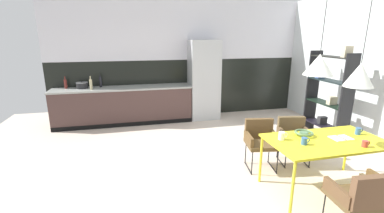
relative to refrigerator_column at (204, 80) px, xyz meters
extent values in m
plane|color=beige|center=(-0.49, -3.07, -1.00)|extent=(9.06, 9.06, 0.00)
cube|color=black|center=(-0.49, 0.36, -0.25)|extent=(6.61, 0.12, 1.50)
cube|color=silver|center=(-0.49, 0.36, 1.25)|extent=(6.61, 0.12, 1.50)
cube|color=#442F2C|center=(-2.02, 0.00, -0.57)|extent=(3.25, 0.60, 0.86)
cube|color=#949792|center=(-2.02, 0.00, -0.12)|extent=(3.28, 0.63, 0.04)
cube|color=black|center=(-2.02, -0.30, -0.95)|extent=(3.25, 0.01, 0.10)
cube|color=#ADAFB2|center=(0.00, 0.00, 0.00)|extent=(0.75, 0.60, 2.00)
cube|color=yellow|center=(0.68, -3.65, -0.27)|extent=(1.56, 0.86, 0.03)
cylinder|color=yellow|center=(-0.06, -3.26, -0.64)|extent=(0.04, 0.04, 0.71)
cylinder|color=yellow|center=(1.42, -3.26, -0.64)|extent=(0.04, 0.04, 0.71)
cylinder|color=gold|center=(-0.06, -4.04, -0.64)|extent=(0.04, 0.04, 0.71)
cube|color=brown|center=(0.78, -2.84, -0.58)|extent=(0.56, 0.55, 0.06)
cube|color=brown|center=(0.82, -2.64, -0.40)|extent=(0.46, 0.17, 0.31)
cube|color=brown|center=(0.99, -2.88, -0.48)|extent=(0.13, 0.42, 0.14)
cube|color=brown|center=(0.56, -2.79, -0.48)|extent=(0.13, 0.42, 0.14)
cylinder|color=black|center=(0.93, -3.07, -0.81)|extent=(0.02, 0.02, 0.39)
cylinder|color=black|center=(0.54, -2.98, -0.81)|extent=(0.02, 0.02, 0.39)
cylinder|color=black|center=(1.01, -2.69, -0.81)|extent=(0.02, 0.02, 0.39)
cylinder|color=black|center=(0.62, -2.61, -0.81)|extent=(0.02, 0.02, 0.39)
cylinder|color=black|center=(0.97, -2.88, -0.99)|extent=(0.10, 0.41, 0.02)
cylinder|color=black|center=(0.58, -2.80, -0.99)|extent=(0.10, 0.41, 0.02)
cube|color=brown|center=(0.83, -4.38, -0.49)|extent=(0.08, 0.42, 0.14)
cylinder|color=black|center=(0.86, -4.19, -0.81)|extent=(0.02, 0.02, 0.38)
cube|color=brown|center=(0.15, -2.90, -0.58)|extent=(0.55, 0.53, 0.06)
cube|color=brown|center=(0.18, -2.70, -0.38)|extent=(0.46, 0.16, 0.33)
cube|color=brown|center=(0.36, -2.93, -0.48)|extent=(0.12, 0.42, 0.14)
cube|color=brown|center=(-0.07, -2.86, -0.48)|extent=(0.12, 0.42, 0.14)
cylinder|color=black|center=(0.31, -3.12, -0.80)|extent=(0.02, 0.02, 0.39)
cylinder|color=black|center=(-0.08, -3.05, -0.80)|extent=(0.02, 0.02, 0.39)
cylinder|color=black|center=(0.38, -2.74, -0.80)|extent=(0.02, 0.02, 0.39)
cylinder|color=black|center=(-0.02, -2.67, -0.80)|extent=(0.02, 0.02, 0.39)
cylinder|color=black|center=(0.34, -2.93, -0.99)|extent=(0.09, 0.41, 0.02)
cylinder|color=black|center=(-0.05, -2.86, -0.99)|extent=(0.09, 0.41, 0.02)
cube|color=brown|center=(0.43, -4.42, -0.59)|extent=(0.52, 0.50, 0.06)
cube|color=brown|center=(0.41, -4.62, -0.39)|extent=(0.46, 0.12, 0.35)
cube|color=brown|center=(0.21, -4.40, -0.49)|extent=(0.09, 0.42, 0.14)
cube|color=brown|center=(0.65, -4.44, -0.49)|extent=(0.09, 0.42, 0.14)
cylinder|color=black|center=(0.25, -4.22, -0.81)|extent=(0.02, 0.02, 0.37)
cylinder|color=black|center=(0.65, -4.25, -0.81)|extent=(0.02, 0.02, 0.37)
cylinder|color=#4C704C|center=(0.48, -3.43, -0.23)|extent=(0.12, 0.12, 0.05)
torus|color=#527345|center=(0.48, -3.43, -0.21)|extent=(0.26, 0.26, 0.04)
cube|color=white|center=(0.84, -3.64, -0.25)|extent=(0.14, 0.19, 0.01)
cube|color=white|center=(0.97, -3.64, -0.25)|extent=(0.14, 0.19, 0.01)
cube|color=#B73833|center=(0.90, -3.64, -0.24)|extent=(0.01, 0.19, 0.00)
cylinder|color=#335B93|center=(0.28, -3.71, -0.21)|extent=(0.07, 0.07, 0.09)
torus|color=#335B93|center=(0.33, -3.71, -0.21)|extent=(0.06, 0.01, 0.06)
cylinder|color=white|center=(0.09, -3.49, -0.20)|extent=(0.08, 0.08, 0.11)
torus|color=white|center=(0.15, -3.49, -0.20)|extent=(0.07, 0.01, 0.07)
cylinder|color=#B23D33|center=(0.98, -3.95, -0.21)|extent=(0.07, 0.07, 0.08)
torus|color=#B23D33|center=(1.02, -3.95, -0.21)|extent=(0.06, 0.01, 0.06)
cylinder|color=#335B93|center=(1.25, -3.57, -0.21)|extent=(0.07, 0.07, 0.10)
torus|color=#335B93|center=(1.30, -3.57, -0.20)|extent=(0.07, 0.01, 0.07)
cylinder|color=black|center=(-2.95, 0.09, -0.03)|extent=(0.26, 0.26, 0.13)
cylinder|color=gray|center=(-2.95, 0.09, 0.04)|extent=(0.26, 0.26, 0.01)
sphere|color=black|center=(-2.95, 0.09, 0.06)|extent=(0.02, 0.02, 0.02)
cylinder|color=black|center=(-2.54, 0.16, 0.03)|extent=(0.07, 0.07, 0.25)
cylinder|color=black|center=(-2.54, 0.16, 0.18)|extent=(0.03, 0.03, 0.06)
cylinder|color=maroon|center=(-3.32, 0.15, 0.01)|extent=(0.06, 0.06, 0.21)
cylinder|color=maroon|center=(-3.32, 0.15, 0.15)|extent=(0.02, 0.02, 0.07)
cylinder|color=tan|center=(-2.72, -0.14, 0.02)|extent=(0.06, 0.06, 0.24)
cylinder|color=tan|center=(-2.72, -0.14, 0.18)|extent=(0.02, 0.02, 0.07)
cube|color=black|center=(2.13, -1.42, -0.10)|extent=(0.30, 0.03, 1.79)
cube|color=black|center=(2.13, -2.41, -0.10)|extent=(0.30, 0.03, 1.79)
cube|color=black|center=(2.13, -1.92, -0.75)|extent=(0.30, 0.97, 0.02)
cube|color=#262628|center=(2.13, -1.85, -0.66)|extent=(0.18, 0.10, 0.16)
cube|color=black|center=(2.13, -1.92, -0.27)|extent=(0.30, 0.97, 0.02)
cube|color=beige|center=(2.13, -2.04, -0.18)|extent=(0.18, 0.10, 0.16)
cube|color=black|center=(2.13, -1.92, 0.21)|extent=(0.30, 0.97, 0.02)
cube|color=#334C8C|center=(2.13, -1.61, 0.33)|extent=(0.18, 0.10, 0.21)
cube|color=black|center=(2.13, -1.92, 0.69)|extent=(0.30, 0.97, 0.02)
cube|color=beige|center=(2.13, -2.24, 0.81)|extent=(0.18, 0.10, 0.21)
cylinder|color=black|center=(0.37, -3.70, 1.42)|extent=(0.01, 0.01, 1.06)
cone|color=silver|center=(0.37, -3.70, 0.76)|extent=(0.35, 0.35, 0.25)
cylinder|color=black|center=(0.99, -3.69, 1.36)|extent=(0.01, 0.01, 1.18)
cone|color=silver|center=(0.99, -3.69, 0.61)|extent=(0.36, 0.36, 0.30)
camera|label=1|loc=(-1.83, -6.40, 1.09)|focal=24.47mm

